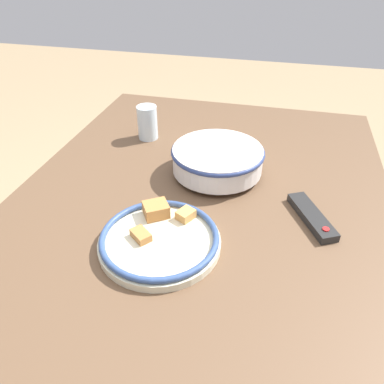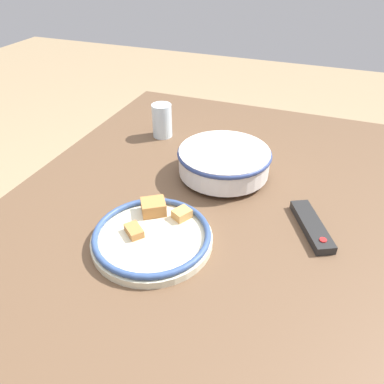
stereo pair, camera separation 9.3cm
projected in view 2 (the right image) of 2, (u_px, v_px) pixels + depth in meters
ground_plane at (188, 384)px, 1.31m from camera, size 8.00×8.00×0.00m
dining_table at (186, 246)px, 0.93m from camera, size 1.54×0.98×0.73m
noodle_bowl at (224, 161)px, 1.04m from camera, size 0.26×0.26×0.08m
food_plate at (152, 236)px, 0.83m from camera, size 0.27×0.27×0.05m
tv_remote at (312, 226)px, 0.87m from camera, size 0.18×0.12×0.02m
drinking_glass at (162, 121)px, 1.24m from camera, size 0.07×0.07×0.11m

